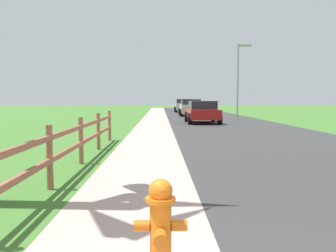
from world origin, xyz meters
The scene contains 11 objects.
ground_plane centered at (0.00, 25.00, 0.00)m, with size 120.00×120.00×0.00m, color #40722C.
road_asphalt centered at (3.50, 27.00, 0.00)m, with size 7.00×66.00×0.01m, color #343434.
curb_concrete centered at (-3.00, 27.00, 0.00)m, with size 6.00×66.00×0.01m, color #BD9E93.
grass_verge centered at (-4.50, 27.00, 0.01)m, with size 5.00×66.00×0.00m, color #40722C.
fire_hydrant centered at (-0.61, 1.89, 0.47)m, with size 0.44×0.38×0.90m.
rail_fence centered at (-2.48, 6.27, 0.65)m, with size 0.11×12.18×1.12m.
parked_suv_red centered at (2.10, 21.86, 0.73)m, with size 2.05×4.26×1.41m.
parked_car_beige centered at (2.19, 31.67, 0.77)m, with size 2.11×4.92×1.50m.
parked_car_silver centered at (2.16, 40.93, 0.77)m, with size 2.12×4.29×1.53m.
parked_car_black centered at (2.70, 48.09, 0.77)m, with size 2.18×4.85×1.48m.
street_lamp centered at (6.16, 29.69, 3.70)m, with size 1.17×0.20×6.21m.
Camera 1 is at (-0.61, -0.99, 1.55)m, focal length 38.35 mm.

